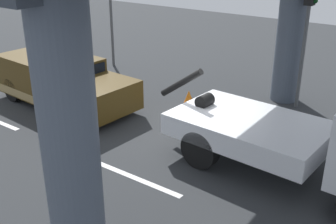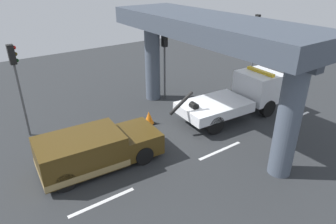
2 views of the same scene
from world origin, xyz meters
name	(u,v)px [view 2 (image 2 of 2)]	position (x,y,z in m)	size (l,w,h in m)	color
ground_plane	(190,132)	(0.00, 0.00, -0.05)	(60.00, 40.00, 0.10)	#2D3033
lane_stripe_west	(102,202)	(-6.00, -2.29, 0.00)	(2.60, 0.16, 0.01)	silver
lane_stripe_mid	(220,151)	(0.00, -2.29, 0.00)	(2.60, 0.16, 0.01)	silver
lane_stripe_east	(295,118)	(6.00, -2.29, 0.00)	(2.60, 0.16, 0.01)	silver
tow_truck_white	(241,95)	(3.68, -0.05, 1.20)	(7.32, 2.77, 2.46)	white
towed_van_green	(94,150)	(-5.27, 0.00, 0.78)	(5.33, 2.51, 1.58)	#4C3814
overpass_structure	(207,38)	(0.87, 0.00, 4.80)	(3.60, 11.81, 5.79)	#4C5666
traffic_light_near	(16,72)	(-6.98, 4.47, 3.40)	(0.39, 0.32, 4.69)	#515456
traffic_light_far	(165,51)	(1.52, 4.47, 3.15)	(0.39, 0.32, 4.32)	#515456
traffic_light_mid	(256,32)	(10.02, 4.47, 3.38)	(0.39, 0.32, 4.65)	#515456
traffic_cone_orange	(149,118)	(-1.29, 1.97, 0.35)	(0.61, 0.61, 0.73)	orange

